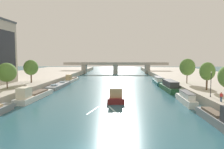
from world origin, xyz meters
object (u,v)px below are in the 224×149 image
at_px(moored_boat_left_midway, 34,95).
at_px(lamppost_right_bank, 211,83).
at_px(moored_boat_right_lone, 186,98).
at_px(tree_right_midway, 207,71).
at_px(barge_midriver, 116,94).
at_px(tree_left_far, 31,68).
at_px(bridge_far, 116,66).
at_px(moored_boat_right_second, 217,118).
at_px(person_on_quay, 221,96).
at_px(tree_right_past_mid, 187,67).
at_px(tree_left_end_of_row, 7,72).
at_px(moored_boat_right_downstream, 158,81).
at_px(moored_boat_left_near, 72,79).
at_px(moored_boat_left_far, 59,85).
at_px(moored_boat_right_far, 170,86).

xyz_separation_m(moored_boat_left_midway, lamppost_right_bank, (36.43, -5.97, 3.71)).
xyz_separation_m(moored_boat_right_lone, tree_right_midway, (6.07, 4.67, 5.29)).
bearing_deg(barge_midriver, moored_boat_left_midway, -170.44).
distance_m(tree_left_far, bridge_far, 66.07).
distance_m(moored_boat_left_midway, moored_boat_right_second, 36.71).
bearing_deg(person_on_quay, tree_right_past_mid, 84.75).
bearing_deg(moored_boat_right_lone, moored_boat_right_second, -89.22).
bearing_deg(moored_boat_right_second, tree_left_end_of_row, 156.02).
relative_size(tree_right_midway, bridge_far, 0.10).
relative_size(moored_boat_right_lone, lamppost_right_bank, 2.34).
height_order(bridge_far, person_on_quay, bridge_far).
distance_m(moored_boat_right_downstream, person_on_quay, 40.27).
xyz_separation_m(lamppost_right_bank, bridge_far, (-20.06, 81.66, -0.39)).
relative_size(moored_boat_left_near, lamppost_right_bank, 2.85).
xyz_separation_m(moored_boat_left_far, moored_boat_right_far, (33.78, -5.89, 0.74)).
distance_m(moored_boat_left_far, moored_boat_right_far, 34.30).
bearing_deg(barge_midriver, moored_boat_right_second, -51.57).
bearing_deg(person_on_quay, moored_boat_left_near, 128.72).
bearing_deg(tree_left_far, moored_boat_left_far, 40.44).
distance_m(barge_midriver, tree_right_midway, 21.44).
height_order(tree_left_far, bridge_far, tree_left_far).
relative_size(moored_boat_left_near, moored_boat_right_far, 0.91).
bearing_deg(tree_right_past_mid, moored_boat_right_downstream, 108.83).
relative_size(moored_boat_right_far, moored_boat_right_downstream, 1.00).
xyz_separation_m(moored_boat_right_second, lamppost_right_bank, (3.20, 9.64, 3.71)).
relative_size(tree_right_past_mid, person_on_quay, 4.34).
bearing_deg(tree_left_end_of_row, moored_boat_left_near, 77.11).
bearing_deg(moored_boat_right_lone, tree_right_midway, 37.55).
bearing_deg(barge_midriver, person_on_quay, -36.86).
relative_size(moored_boat_right_lone, tree_left_end_of_row, 1.81).
height_order(moored_boat_right_far, tree_right_past_mid, tree_right_past_mid).
relative_size(moored_boat_left_far, tree_right_midway, 2.63).
distance_m(lamppost_right_bank, person_on_quay, 4.66).
bearing_deg(bridge_far, moored_boat_right_far, -74.57).
height_order(moored_boat_left_far, lamppost_right_bank, lamppost_right_bank).
height_order(tree_right_past_mid, bridge_far, tree_right_past_mid).
height_order(barge_midriver, tree_right_past_mid, tree_right_past_mid).
xyz_separation_m(moored_boat_right_downstream, tree_right_midway, (5.92, -27.56, 5.27)).
distance_m(moored_boat_right_second, tree_left_far, 50.02).
bearing_deg(lamppost_right_bank, moored_boat_left_near, 131.68).
relative_size(moored_boat_right_lone, tree_left_far, 1.65).
xyz_separation_m(barge_midriver, moored_boat_right_downstream, (14.82, 26.69, 0.14)).
bearing_deg(person_on_quay, lamppost_right_bank, 88.01).
relative_size(barge_midriver, tree_right_midway, 2.76).
bearing_deg(tree_left_end_of_row, tree_right_past_mid, 14.19).
xyz_separation_m(moored_boat_right_second, tree_left_far, (-40.03, 29.48, 5.56)).
xyz_separation_m(moored_boat_right_downstream, lamppost_right_bank, (3.23, -35.75, 3.62)).
distance_m(tree_right_midway, bridge_far, 76.94).
distance_m(moored_boat_left_near, bridge_far, 43.98).
bearing_deg(moored_boat_left_midway, moored_boat_right_lone, -4.23).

